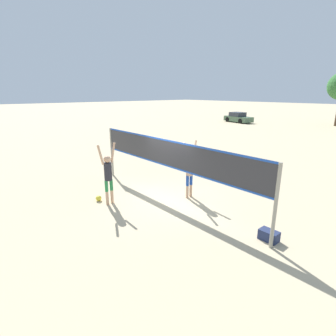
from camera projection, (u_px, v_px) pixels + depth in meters
The scene contains 7 objects.
ground_plane at pixel (168, 200), 10.12m from camera, with size 200.00×200.00×0.00m, color #C6B28C.
volleyball_net at pixel (168, 157), 9.63m from camera, with size 8.54×0.10×2.37m.
player_spiker at pixel (108, 173), 9.49m from camera, with size 0.28×0.72×2.29m.
player_blocker at pixel (190, 168), 10.10m from camera, with size 0.28×0.72×2.26m.
volleyball at pixel (99, 198), 10.03m from camera, with size 0.22×0.22×0.22m.
gear_bag at pixel (269, 235), 7.35m from camera, with size 0.52×0.33×0.30m.
parked_car_near at pixel (238, 118), 36.22m from camera, with size 4.34×2.50×1.36m.
Camera 1 is at (7.08, -6.13, 4.02)m, focal length 28.00 mm.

